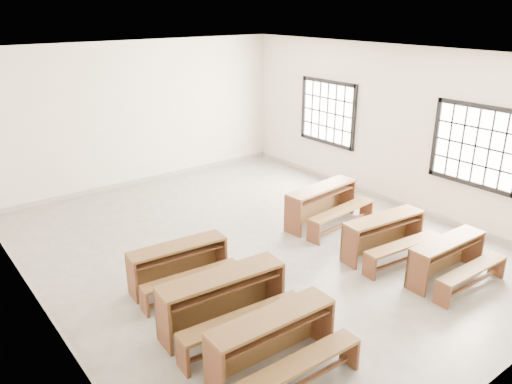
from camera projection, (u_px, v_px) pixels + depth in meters
room at (260, 123)px, 7.90m from camera, size 8.50×8.50×3.20m
desk_set_0 at (275, 340)px, 5.55m from camera, size 1.59×0.85×0.70m
desk_set_1 at (225, 298)px, 6.30m from camera, size 1.73×0.99×0.75m
desk_set_2 at (180, 263)px, 7.27m from camera, size 1.51×0.88×0.65m
desk_set_3 at (449, 257)px, 7.45m from camera, size 1.44×0.78×0.64m
desk_set_4 at (385, 234)px, 8.17m from camera, size 1.57×0.92×0.68m
desk_set_5 at (323, 202)px, 9.38m from camera, size 1.69×0.99×0.73m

